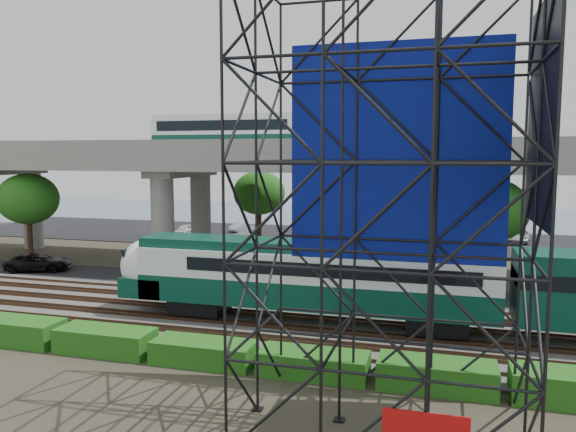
% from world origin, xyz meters
% --- Properties ---
extents(ground, '(140.00, 140.00, 0.00)m').
position_xyz_m(ground, '(0.00, 0.00, 0.00)').
color(ground, '#474233').
rests_on(ground, ground).
extents(ballast_bed, '(90.00, 12.00, 0.20)m').
position_xyz_m(ballast_bed, '(0.00, 2.00, 0.10)').
color(ballast_bed, slate).
rests_on(ballast_bed, ground).
extents(service_road, '(90.00, 5.00, 0.08)m').
position_xyz_m(service_road, '(0.00, 10.50, 0.04)').
color(service_road, black).
rests_on(service_road, ground).
extents(parking_lot, '(90.00, 18.00, 0.08)m').
position_xyz_m(parking_lot, '(0.00, 34.00, 0.04)').
color(parking_lot, black).
rests_on(parking_lot, ground).
extents(harbor_water, '(140.00, 40.00, 0.03)m').
position_xyz_m(harbor_water, '(0.00, 56.00, 0.01)').
color(harbor_water, '#486477').
rests_on(harbor_water, ground).
extents(rail_tracks, '(90.00, 9.52, 0.16)m').
position_xyz_m(rail_tracks, '(0.00, 2.00, 0.28)').
color(rail_tracks, '#472D1E').
rests_on(rail_tracks, ballast_bed).
extents(commuter_train, '(29.30, 3.06, 4.30)m').
position_xyz_m(commuter_train, '(6.53, 2.00, 2.88)').
color(commuter_train, black).
rests_on(commuter_train, rail_tracks).
extents(overpass, '(80.00, 12.00, 12.40)m').
position_xyz_m(overpass, '(-0.44, 16.00, 8.21)').
color(overpass, '#9E9B93').
rests_on(overpass, ground).
extents(scaffold_tower, '(9.36, 6.36, 15.00)m').
position_xyz_m(scaffold_tower, '(9.30, -7.98, 7.47)').
color(scaffold_tower, black).
rests_on(scaffold_tower, ground).
extents(hedge_strip, '(34.60, 1.80, 1.20)m').
position_xyz_m(hedge_strip, '(1.01, -4.30, 0.56)').
color(hedge_strip, '#185914').
rests_on(hedge_strip, ground).
extents(trees, '(40.94, 16.94, 7.69)m').
position_xyz_m(trees, '(-4.67, 16.17, 5.57)').
color(trees, '#382314').
rests_on(trees, ground).
extents(suv, '(5.40, 3.88, 1.37)m').
position_xyz_m(suv, '(-19.68, 10.10, 0.76)').
color(suv, black).
rests_on(suv, service_road).
extents(parked_cars, '(38.13, 9.72, 1.30)m').
position_xyz_m(parked_cars, '(1.80, 33.69, 0.70)').
color(parked_cars, silver).
rests_on(parked_cars, parking_lot).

